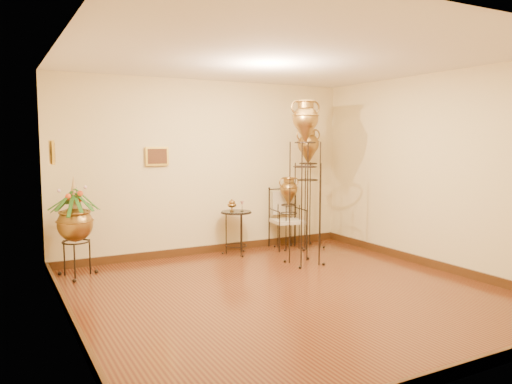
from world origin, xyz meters
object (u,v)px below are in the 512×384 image
amphora_mid (308,187)px  planter_urn (75,220)px  amphora_tall (305,181)px  side_table (236,232)px  armchair (288,219)px

amphora_mid → planter_urn: amphora_mid is taller
amphora_tall → planter_urn: size_ratio=1.75×
amphora_tall → amphora_mid: 1.20m
amphora_tall → side_table: 1.50m
planter_urn → armchair: bearing=2.9°
amphora_mid → amphora_tall: bearing=-126.4°
amphora_tall → amphora_mid: (0.70, 0.95, -0.21)m
planter_urn → armchair: planter_urn is taller
amphora_tall → side_table: (-0.62, 1.05, -0.88)m
amphora_mid → armchair: (-0.34, 0.10, -0.53)m
armchair → side_table: size_ratio=1.15×
planter_urn → amphora_tall: bearing=-15.8°
amphora_tall → side_table: bearing=120.3°
amphora_tall → armchair: size_ratio=2.40×
amphora_mid → armchair: amphora_mid is taller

